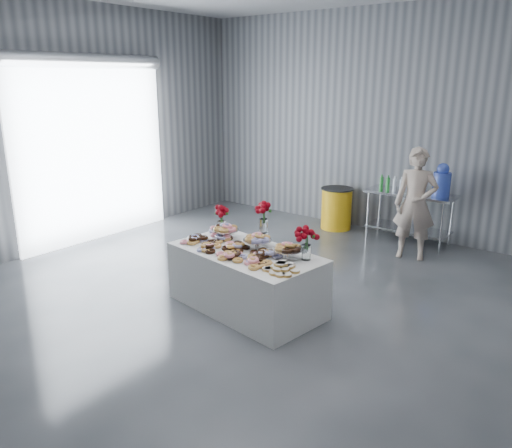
{
  "coord_description": "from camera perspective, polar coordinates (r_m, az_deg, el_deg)",
  "views": [
    {
      "loc": [
        3.59,
        -4.11,
        2.78
      ],
      "look_at": [
        -0.09,
        0.66,
        1.01
      ],
      "focal_mm": 35.0,
      "sensor_mm": 36.0,
      "label": 1
    }
  ],
  "objects": [
    {
      "name": "bouquet_right",
      "position": [
        5.74,
        5.82,
        -1.3
      ],
      "size": [
        0.26,
        0.26,
        0.42
      ],
      "color": "white",
      "rests_on": "display_table"
    },
    {
      "name": "cake_stand_left",
      "position": [
        6.52,
        -3.51,
        -0.51
      ],
      "size": [
        0.36,
        0.36,
        0.17
      ],
      "color": "silver",
      "rests_on": "display_table"
    },
    {
      "name": "water_jug",
      "position": [
        8.74,
        20.47,
        4.57
      ],
      "size": [
        0.28,
        0.28,
        0.55
      ],
      "color": "#4565ED",
      "rests_on": "prep_table"
    },
    {
      "name": "donut_mounds",
      "position": [
        6.03,
        -1.45,
        -2.86
      ],
      "size": [
        1.9,
        1.04,
        0.09
      ],
      "primitive_type": null,
      "rotation": [
        0.0,
        0.0,
        -0.14
      ],
      "color": "#C08D46",
      "rests_on": "display_table"
    },
    {
      "name": "prep_table",
      "position": [
        9.0,
        17.12,
        1.74
      ],
      "size": [
        1.5,
        0.6,
        0.9
      ],
      "color": "silver",
      "rests_on": "ground"
    },
    {
      "name": "cake_stand_right",
      "position": [
        5.78,
        3.67,
        -2.77
      ],
      "size": [
        0.36,
        0.36,
        0.17
      ],
      "color": "silver",
      "rests_on": "display_table"
    },
    {
      "name": "room_walls",
      "position": [
        5.7,
        -5.23,
        14.88
      ],
      "size": [
        8.04,
        9.04,
        4.02
      ],
      "color": "slate",
      "rests_on": "ground"
    },
    {
      "name": "danish_pile",
      "position": [
        5.47,
        3.1,
        -4.83
      ],
      "size": [
        0.48,
        0.48,
        0.11
      ],
      "primitive_type": null,
      "color": "white",
      "rests_on": "display_table"
    },
    {
      "name": "trash_barrel",
      "position": [
        9.62,
        9.18,
        1.79
      ],
      "size": [
        0.61,
        0.61,
        0.79
      ],
      "rotation": [
        0.0,
        0.0,
        -0.42
      ],
      "color": "yellow",
      "rests_on": "ground"
    },
    {
      "name": "bouquet_center",
      "position": [
        6.24,
        0.85,
        1.01
      ],
      "size": [
        0.26,
        0.26,
        0.57
      ],
      "color": "silver",
      "rests_on": "display_table"
    },
    {
      "name": "drink_bottles",
      "position": [
        8.94,
        15.2,
        4.52
      ],
      "size": [
        0.54,
        0.08,
        0.27
      ],
      "primitive_type": null,
      "color": "#268C33",
      "rests_on": "prep_table"
    },
    {
      "name": "cake_stand_mid",
      "position": [
        6.1,
        0.19,
        -1.68
      ],
      "size": [
        0.36,
        0.36,
        0.17
      ],
      "color": "silver",
      "rests_on": "display_table"
    },
    {
      "name": "ground",
      "position": [
        6.13,
        -3.12,
        -10.65
      ],
      "size": [
        9.0,
        9.0,
        0.0
      ],
      "primitive_type": "plane",
      "color": "#323539",
      "rests_on": "ground"
    },
    {
      "name": "bouquet_left",
      "position": [
        6.69,
        -4.01,
        1.3
      ],
      "size": [
        0.26,
        0.26,
        0.42
      ],
      "color": "white",
      "rests_on": "display_table"
    },
    {
      "name": "display_table",
      "position": [
        6.22,
        -1.13,
        -6.39
      ],
      "size": [
        2.02,
        1.25,
        0.75
      ],
      "primitive_type": "cube",
      "rotation": [
        0.0,
        0.0,
        -0.14
      ],
      "color": "white",
      "rests_on": "ground"
    },
    {
      "name": "person",
      "position": [
        8.2,
        17.76,
        2.2
      ],
      "size": [
        0.73,
        0.57,
        1.77
      ],
      "primitive_type": "imported",
      "rotation": [
        0.0,
        0.0,
        0.25
      ],
      "color": "#CC8C93",
      "rests_on": "ground"
    }
  ]
}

